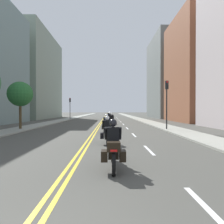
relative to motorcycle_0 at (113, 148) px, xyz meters
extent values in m
plane|color=#45453F|center=(-1.40, 43.14, -0.68)|extent=(264.00, 264.00, 0.00)
cube|color=#94988E|center=(-8.99, 43.14, -0.62)|extent=(2.41, 144.00, 0.12)
cube|color=gray|center=(6.18, 43.14, -0.62)|extent=(2.41, 144.00, 0.12)
cube|color=yellow|center=(-1.52, 43.14, -0.67)|extent=(0.12, 132.00, 0.01)
cube|color=yellow|center=(-1.28, 43.14, -0.67)|extent=(0.12, 132.00, 0.01)
cube|color=silver|center=(1.79, -2.86, -0.67)|extent=(0.14, 2.40, 0.01)
cube|color=silver|center=(1.79, 3.14, -0.67)|extent=(0.14, 2.40, 0.01)
cube|color=silver|center=(1.79, 9.14, -0.67)|extent=(0.14, 2.40, 0.01)
cube|color=silver|center=(1.79, 15.14, -0.67)|extent=(0.14, 2.40, 0.01)
cube|color=silver|center=(1.79, 21.14, -0.67)|extent=(0.14, 2.40, 0.01)
cube|color=silver|center=(1.79, 27.14, -0.67)|extent=(0.14, 2.40, 0.01)
cube|color=silver|center=(1.79, 33.14, -0.67)|extent=(0.14, 2.40, 0.01)
cube|color=silver|center=(1.79, 39.14, -0.67)|extent=(0.14, 2.40, 0.01)
cube|color=silver|center=(1.79, 45.14, -0.67)|extent=(0.14, 2.40, 0.01)
cube|color=silver|center=(1.79, 51.14, -0.67)|extent=(0.14, 2.40, 0.01)
cube|color=brown|center=(14.95, 28.12, 8.20)|extent=(7.90, 13.32, 17.75)
cube|color=#2D3847|center=(18.92, 28.12, 3.76)|extent=(0.04, 11.19, 0.90)
cube|color=#2D3847|center=(18.92, 28.12, 13.52)|extent=(0.04, 11.19, 0.90)
cube|color=gray|center=(-17.51, 42.19, 9.23)|extent=(7.40, 20.96, 19.81)
cube|color=#2D3847|center=(-21.23, 42.19, 4.27)|extent=(0.04, 17.60, 0.90)
cube|color=#2D3847|center=(-21.23, 42.19, 15.17)|extent=(0.04, 17.60, 0.90)
cube|color=slate|center=(14.93, 45.73, 9.56)|extent=(7.87, 16.35, 20.48)
cube|color=#2D3847|center=(18.89, 45.73, 4.44)|extent=(0.04, 13.73, 0.90)
cube|color=#2D3847|center=(18.89, 45.73, 15.71)|extent=(0.04, 13.73, 0.90)
cylinder|color=black|center=(0.00, 0.95, -0.34)|extent=(0.10, 0.67, 0.67)
cylinder|color=black|center=(0.00, -0.69, -0.34)|extent=(0.10, 0.67, 0.67)
cube|color=silver|center=(0.00, 0.95, 0.02)|extent=(0.14, 0.32, 0.04)
cube|color=black|center=(0.00, 0.13, -0.06)|extent=(0.32, 1.25, 0.40)
cube|color=black|center=(0.00, -0.61, 0.16)|extent=(0.40, 0.36, 0.28)
cube|color=red|center=(0.00, -0.80, 0.08)|extent=(0.20, 0.03, 0.06)
cube|color=black|center=(-0.28, -0.36, -0.16)|extent=(0.20, 0.44, 0.32)
cube|color=black|center=(0.28, -0.36, -0.16)|extent=(0.20, 0.44, 0.32)
cube|color=#B2C1CC|center=(0.00, 0.65, 0.32)|extent=(0.36, 0.12, 0.36)
cube|color=black|center=(0.00, 0.08, 0.41)|extent=(0.40, 0.26, 0.55)
cylinder|color=black|center=(-0.24, 0.23, 0.46)|extent=(0.10, 0.28, 0.45)
cylinder|color=black|center=(0.24, 0.23, 0.46)|extent=(0.10, 0.28, 0.45)
sphere|color=black|center=(0.00, 0.11, 0.83)|extent=(0.26, 0.26, 0.26)
cylinder|color=black|center=(-0.27, 6.01, -0.36)|extent=(0.11, 0.64, 0.64)
cylinder|color=black|center=(-0.24, 4.45, -0.36)|extent=(0.11, 0.64, 0.64)
cube|color=silver|center=(-0.27, 6.01, -0.02)|extent=(0.15, 0.32, 0.04)
cube|color=black|center=(-0.25, 5.23, -0.08)|extent=(0.34, 1.19, 0.40)
cube|color=black|center=(-0.24, 4.53, 0.14)|extent=(0.41, 0.37, 0.28)
cube|color=red|center=(-0.24, 4.34, 0.06)|extent=(0.20, 0.03, 0.06)
cube|color=black|center=(-0.52, 4.76, -0.18)|extent=(0.21, 0.44, 0.32)
cube|color=black|center=(0.04, 4.77, -0.18)|extent=(0.21, 0.44, 0.32)
cube|color=#B2C1CC|center=(-0.26, 5.73, 0.30)|extent=(0.36, 0.13, 0.36)
cube|color=black|center=(-0.25, 5.18, 0.39)|extent=(0.40, 0.27, 0.53)
cylinder|color=black|center=(-0.49, 5.33, 0.44)|extent=(0.10, 0.28, 0.45)
cylinder|color=black|center=(-0.01, 5.34, 0.44)|extent=(0.10, 0.28, 0.45)
sphere|color=white|center=(-0.25, 5.21, 0.79)|extent=(0.26, 0.26, 0.26)
cylinder|color=black|center=(-0.32, 11.79, -0.37)|extent=(0.15, 0.61, 0.60)
cylinder|color=black|center=(-0.39, 10.27, -0.37)|extent=(0.15, 0.61, 0.60)
cube|color=silver|center=(-0.32, 11.79, -0.05)|extent=(0.15, 0.33, 0.04)
cube|color=black|center=(-0.35, 11.03, -0.09)|extent=(0.37, 1.17, 0.40)
cube|color=black|center=(-0.38, 10.35, 0.13)|extent=(0.41, 0.38, 0.28)
cube|color=red|center=(-0.39, 10.16, 0.05)|extent=(0.20, 0.04, 0.06)
cube|color=black|center=(-0.65, 10.59, -0.19)|extent=(0.22, 0.45, 0.32)
cube|color=black|center=(-0.09, 10.56, -0.19)|extent=(0.22, 0.45, 0.32)
cube|color=#B2C1CC|center=(-0.33, 11.52, 0.29)|extent=(0.36, 0.14, 0.36)
cube|color=black|center=(-0.36, 10.98, 0.38)|extent=(0.41, 0.28, 0.55)
cylinder|color=black|center=(-0.59, 11.14, 0.43)|extent=(0.11, 0.28, 0.45)
cylinder|color=black|center=(-0.11, 11.12, 0.43)|extent=(0.11, 0.28, 0.45)
sphere|color=white|center=(-0.35, 11.01, 0.80)|extent=(0.26, 0.26, 0.26)
cylinder|color=black|center=(0.15, 17.03, -0.34)|extent=(0.14, 0.68, 0.67)
cylinder|color=black|center=(0.07, 15.45, -0.34)|extent=(0.14, 0.68, 0.67)
cube|color=silver|center=(0.15, 17.03, 0.02)|extent=(0.16, 0.33, 0.04)
cube|color=black|center=(0.11, 16.24, -0.06)|extent=(0.38, 1.22, 0.40)
cube|color=black|center=(0.07, 15.53, 0.16)|extent=(0.42, 0.38, 0.28)
cube|color=red|center=(0.06, 15.34, 0.08)|extent=(0.20, 0.04, 0.06)
cube|color=black|center=(-0.20, 15.78, -0.16)|extent=(0.22, 0.45, 0.32)
cube|color=black|center=(0.36, 15.75, -0.16)|extent=(0.22, 0.45, 0.32)
cube|color=#B2C1CC|center=(0.13, 16.75, 0.32)|extent=(0.37, 0.14, 0.36)
cube|color=black|center=(0.10, 16.19, 0.41)|extent=(0.41, 0.28, 0.54)
cylinder|color=black|center=(-0.13, 16.35, 0.46)|extent=(0.11, 0.29, 0.45)
cylinder|color=black|center=(0.35, 16.33, 0.46)|extent=(0.11, 0.29, 0.45)
sphere|color=white|center=(0.11, 16.22, 0.82)|extent=(0.26, 0.26, 0.26)
cylinder|color=black|center=(0.16, 22.27, -0.35)|extent=(0.15, 0.66, 0.65)
cylinder|color=black|center=(0.12, 20.64, -0.35)|extent=(0.15, 0.66, 0.65)
cube|color=silver|center=(0.16, 22.27, 0.00)|extent=(0.15, 0.32, 0.04)
cube|color=black|center=(0.14, 21.45, -0.07)|extent=(0.35, 1.25, 0.40)
cube|color=black|center=(0.12, 20.72, 0.15)|extent=(0.41, 0.37, 0.28)
cube|color=red|center=(0.11, 20.53, 0.07)|extent=(0.20, 0.04, 0.06)
cube|color=black|center=(-0.16, 20.97, -0.17)|extent=(0.21, 0.44, 0.32)
cube|color=black|center=(0.40, 20.96, -0.17)|extent=(0.21, 0.44, 0.32)
cube|color=#B2C1CC|center=(0.15, 21.97, 0.31)|extent=(0.36, 0.13, 0.36)
cube|color=black|center=(0.14, 21.40, 0.41)|extent=(0.41, 0.27, 0.56)
cylinder|color=black|center=(-0.10, 21.56, 0.46)|extent=(0.11, 0.28, 0.45)
cylinder|color=black|center=(0.38, 21.55, 0.46)|extent=(0.11, 0.28, 0.45)
sphere|color=white|center=(0.14, 21.43, 0.83)|extent=(0.26, 0.26, 0.26)
cylinder|color=black|center=(0.00, 27.69, -0.36)|extent=(0.13, 0.63, 0.63)
cylinder|color=black|center=(0.01, 26.22, -0.36)|extent=(0.13, 0.63, 0.63)
cube|color=silver|center=(0.00, 27.69, -0.03)|extent=(0.14, 0.32, 0.04)
cube|color=black|center=(0.01, 26.95, -0.08)|extent=(0.32, 1.12, 0.40)
cube|color=black|center=(0.01, 26.29, 0.14)|extent=(0.40, 0.36, 0.28)
cube|color=red|center=(0.01, 26.10, 0.06)|extent=(0.20, 0.03, 0.06)
cube|color=black|center=(-0.27, 26.51, -0.18)|extent=(0.20, 0.44, 0.32)
cube|color=black|center=(0.29, 26.51, -0.18)|extent=(0.20, 0.44, 0.32)
cube|color=#B2C1CC|center=(0.00, 27.42, 0.30)|extent=(0.36, 0.12, 0.36)
cube|color=black|center=(0.01, 26.90, 0.38)|extent=(0.40, 0.26, 0.52)
cylinder|color=black|center=(-0.23, 27.05, 0.43)|extent=(0.10, 0.28, 0.45)
cylinder|color=black|center=(0.25, 27.06, 0.43)|extent=(0.10, 0.28, 0.45)
sphere|color=white|center=(0.01, 26.93, 0.78)|extent=(0.26, 0.26, 0.26)
cylinder|color=black|center=(-0.27, 33.47, -0.37)|extent=(0.13, 0.62, 0.62)
cylinder|color=black|center=(-0.21, 31.96, -0.37)|extent=(0.13, 0.62, 0.62)
cube|color=silver|center=(-0.27, 33.47, -0.04)|extent=(0.15, 0.33, 0.04)
cube|color=black|center=(-0.24, 32.72, -0.09)|extent=(0.37, 1.17, 0.40)
cube|color=black|center=(-0.21, 32.03, 0.13)|extent=(0.41, 0.38, 0.28)
cube|color=red|center=(-0.20, 31.84, 0.05)|extent=(0.20, 0.04, 0.06)
cube|color=black|center=(-0.50, 32.25, -0.19)|extent=(0.22, 0.45, 0.32)
cube|color=black|center=(0.06, 32.27, -0.19)|extent=(0.22, 0.45, 0.32)
cube|color=#B2C1CC|center=(-0.26, 33.20, 0.29)|extent=(0.36, 0.14, 0.36)
cube|color=black|center=(-0.24, 32.67, 0.38)|extent=(0.41, 0.28, 0.54)
cylinder|color=black|center=(-0.48, 32.81, 0.43)|extent=(0.11, 0.28, 0.45)
cylinder|color=black|center=(0.00, 32.83, 0.43)|extent=(0.11, 0.28, 0.45)
sphere|color=white|center=(-0.24, 32.70, 0.79)|extent=(0.26, 0.26, 0.26)
cylinder|color=black|center=(5.38, 12.81, 1.32)|extent=(0.12, 0.12, 3.99)
cube|color=black|center=(5.38, 12.81, 3.66)|extent=(0.28, 0.28, 0.80)
sphere|color=red|center=(5.38, 12.66, 3.94)|extent=(0.18, 0.18, 0.18)
cylinder|color=black|center=(-8.18, 35.45, 1.16)|extent=(0.12, 0.12, 3.67)
cube|color=black|center=(-8.18, 35.45, 3.35)|extent=(0.28, 0.28, 0.80)
sphere|color=red|center=(-8.18, 35.30, 3.63)|extent=(0.18, 0.18, 0.18)
cylinder|color=#473821|center=(-8.84, 13.45, 0.66)|extent=(0.24, 0.24, 2.67)
sphere|color=#25612D|center=(-8.84, 13.45, 2.84)|extent=(2.41, 2.41, 2.41)
camera|label=1|loc=(-0.13, -6.68, 1.25)|focal=32.82mm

